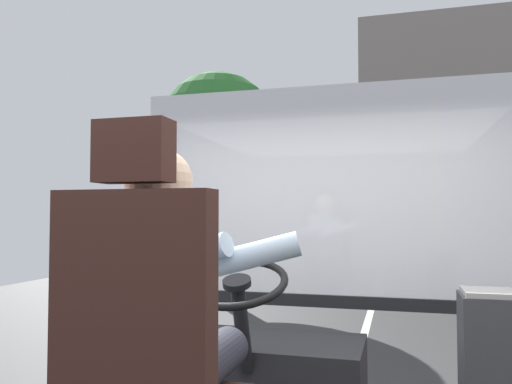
{
  "coord_description": "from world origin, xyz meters",
  "views": [
    {
      "loc": [
        0.5,
        -1.78,
        1.77
      ],
      "look_at": [
        -0.37,
        1.34,
        1.92
      ],
      "focal_mm": 35.84,
      "sensor_mm": 36.0,
      "label": 1
    }
  ],
  "objects": [
    {
      "name": "ground",
      "position": [
        0.0,
        8.8,
        -0.02
      ],
      "size": [
        18.0,
        44.0,
        0.06
      ],
      "color": "#373737"
    },
    {
      "name": "driver_seat",
      "position": [
        -0.23,
        -0.37,
        1.28
      ],
      "size": [
        0.48,
        0.48,
        1.35
      ],
      "color": "black",
      "rests_on": "bus_floor"
    },
    {
      "name": "bus_driver",
      "position": [
        -0.23,
        -0.25,
        1.48
      ],
      "size": [
        0.81,
        0.61,
        0.8
      ],
      "color": "#282833",
      "rests_on": "driver_seat"
    },
    {
      "name": "steering_console",
      "position": [
        -0.23,
        0.93,
        0.92
      ],
      "size": [
        1.1,
        0.95,
        0.86
      ],
      "color": "black",
      "rests_on": "bus_floor"
    },
    {
      "name": "windshield_panel",
      "position": [
        0.0,
        1.62,
        1.74
      ],
      "size": [
        2.5,
        0.08,
        1.48
      ],
      "color": "white"
    },
    {
      "name": "street_tree",
      "position": [
        -3.18,
        8.41,
        3.5
      ],
      "size": [
        2.52,
        2.52,
        4.8
      ],
      "color": "#4C3828",
      "rests_on": "ground"
    }
  ]
}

